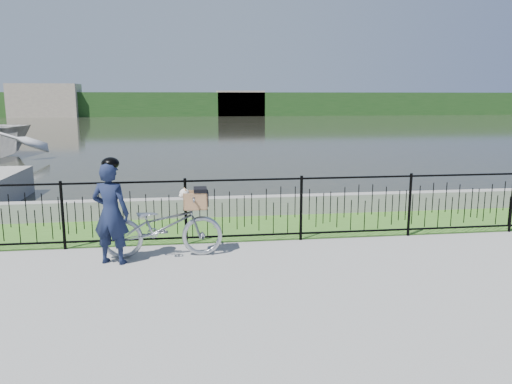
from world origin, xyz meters
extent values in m
plane|color=gray|center=(0.00, 0.00, 0.00)|extent=(120.00, 120.00, 0.00)
cube|color=#3A6B21|center=(0.00, 2.60, 0.00)|extent=(60.00, 2.00, 0.01)
plane|color=#27281E|center=(0.00, 33.00, 0.00)|extent=(120.00, 120.00, 0.00)
cube|color=gray|center=(0.00, 3.60, 0.20)|extent=(60.00, 0.30, 0.40)
cube|color=#23491C|center=(0.00, 60.00, 1.50)|extent=(120.00, 6.00, 3.00)
cube|color=#9F9280|center=(-18.00, 58.00, 2.00)|extent=(8.00, 4.00, 4.00)
cube|color=#9F9280|center=(6.00, 58.50, 1.60)|extent=(6.00, 3.00, 3.20)
imported|color=#A3A8AF|center=(-1.37, 1.00, 0.49)|extent=(1.88, 0.65, 0.99)
cube|color=black|center=(-0.84, 1.00, 0.76)|extent=(0.38, 0.18, 0.02)
cube|color=#9B6F48|center=(-0.84, 1.00, 0.77)|extent=(0.37, 0.29, 0.01)
cube|color=#9B6F48|center=(-0.84, 1.13, 0.90)|extent=(0.37, 0.02, 0.27)
cube|color=#9B6F48|center=(-0.84, 0.86, 0.90)|extent=(0.37, 0.01, 0.27)
cube|color=#9B6F48|center=(-0.67, 1.00, 0.90)|extent=(0.01, 0.29, 0.27)
cube|color=#9B6F48|center=(-1.02, 1.00, 0.90)|extent=(0.02, 0.29, 0.27)
cube|color=black|center=(-0.76, 1.00, 1.06)|extent=(0.20, 0.30, 0.06)
cube|color=black|center=(-0.65, 1.00, 0.92)|extent=(0.02, 0.30, 0.22)
ellipsoid|color=silver|center=(-0.86, 1.00, 0.89)|extent=(0.31, 0.22, 0.20)
sphere|color=silver|center=(-1.01, 0.98, 1.01)|extent=(0.15, 0.15, 0.15)
sphere|color=silver|center=(-1.06, 0.96, 0.98)|extent=(0.07, 0.07, 0.07)
sphere|color=black|center=(-1.08, 0.95, 0.98)|extent=(0.02, 0.02, 0.02)
cone|color=#A57444|center=(-1.01, 1.04, 1.07)|extent=(0.06, 0.08, 0.08)
cone|color=#A57444|center=(-0.99, 0.94, 1.07)|extent=(0.06, 0.08, 0.08)
imported|color=#131B36|center=(-2.11, 0.77, 0.77)|extent=(0.65, 0.52, 1.55)
ellipsoid|color=black|center=(-2.11, 0.77, 1.53)|extent=(0.26, 0.29, 0.18)
camera|label=1|loc=(-0.94, -6.71, 2.50)|focal=35.00mm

